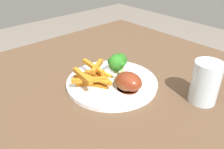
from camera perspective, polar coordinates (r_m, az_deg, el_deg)
name	(u,v)px	position (r m, az deg, el deg)	size (l,w,h in m)	color
dining_table	(89,122)	(0.69, -5.65, -11.48)	(1.06, 0.84, 0.73)	brown
dinner_plate	(112,82)	(0.65, 0.00, -1.97)	(0.26, 0.26, 0.01)	white
broccoli_floret_front	(116,63)	(0.65, 0.93, 2.79)	(0.05, 0.06, 0.07)	#89B74B
broccoli_floret_middle	(119,60)	(0.67, 1.72, 3.48)	(0.05, 0.04, 0.06)	#7FBA47
carrot_fries_pile	(94,75)	(0.63, -4.53, -0.22)	(0.12, 0.14, 0.05)	orange
chicken_drumstick_near	(128,81)	(0.61, 3.85, -1.61)	(0.06, 0.13, 0.05)	#551B0E
chicken_drumstick_far	(125,81)	(0.61, 3.29, -1.65)	(0.08, 0.12, 0.04)	#512110
chicken_drumstick_extra	(126,82)	(0.61, 3.45, -1.82)	(0.09, 0.11, 0.04)	#50210D
water_glass	(205,82)	(0.61, 22.00, -1.81)	(0.07, 0.07, 0.11)	silver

